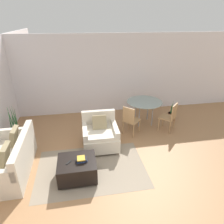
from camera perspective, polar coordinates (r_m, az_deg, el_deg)
ground_plane at (r=4.45m, az=1.95°, el=-20.36°), size 20.00×20.00×0.00m
wall_back at (r=7.09m, az=-4.20°, el=10.47°), size 12.00×0.06×2.75m
area_rug at (r=4.87m, az=-5.88°, el=-15.64°), size 2.48×1.69×0.01m
couch at (r=5.11m, az=-26.85°, el=-12.18°), size 0.87×1.71×0.90m
armchair at (r=5.38m, az=-3.42°, el=-6.47°), size 0.92×0.93×0.89m
ottoman at (r=4.54m, az=-9.90°, el=-15.54°), size 0.81×0.71×0.44m
book_stack at (r=4.38m, az=-8.72°, el=-13.16°), size 0.24×0.20×0.08m
tv_remote_primary at (r=4.39m, az=-12.30°, el=-13.91°), size 0.13×0.13×0.01m
potted_plant at (r=6.32m, az=-25.61°, el=-5.17°), size 0.37×0.37×1.10m
dining_table at (r=6.48m, az=9.22°, el=2.27°), size 1.12×1.12×0.77m
dining_chair_near_left at (r=5.84m, az=5.23°, el=-1.96°), size 0.59×0.59×0.90m
dining_chair_near_right at (r=6.26m, az=16.33°, el=-0.99°), size 0.59×0.59×0.90m
potted_plant_small at (r=7.18m, az=16.70°, el=-0.73°), size 0.26×0.26×0.66m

